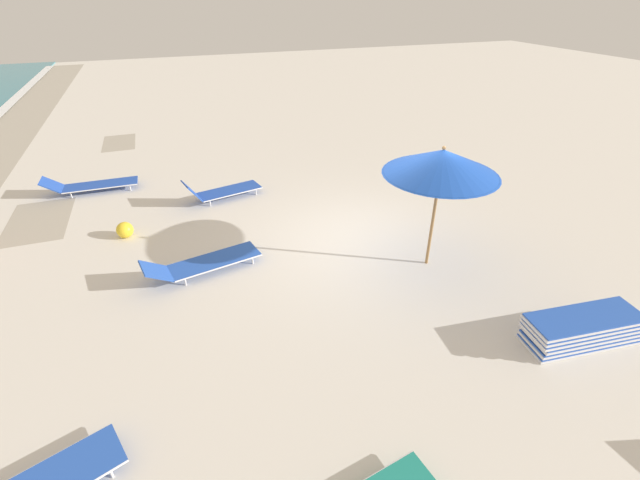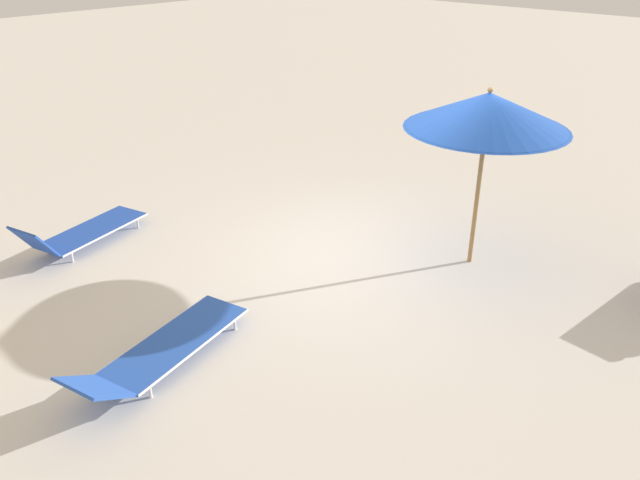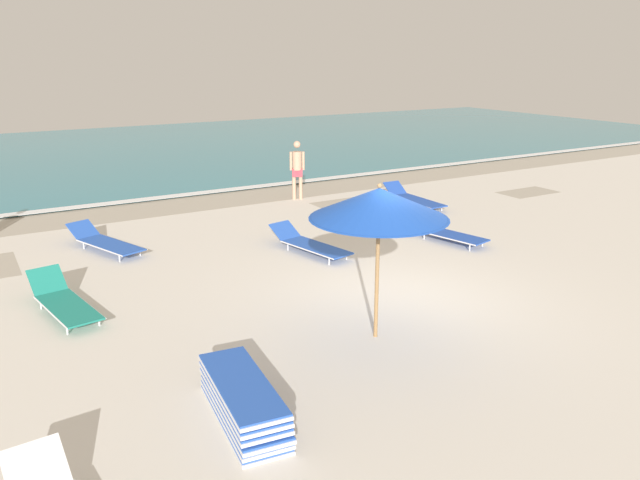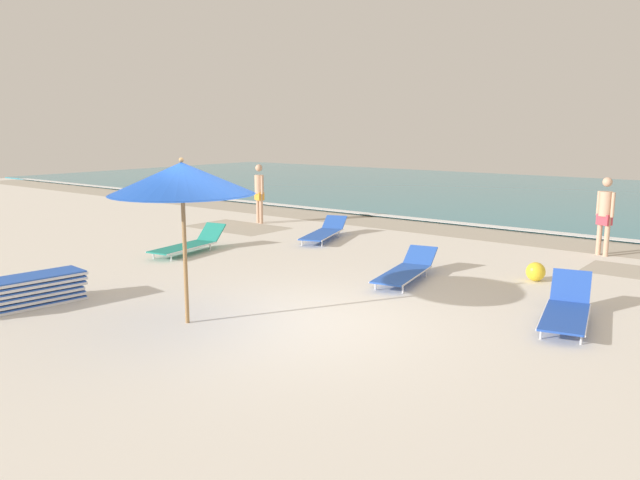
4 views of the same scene
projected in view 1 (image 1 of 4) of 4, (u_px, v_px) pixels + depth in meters
The scene contains 7 objects.
ground_plane at pixel (364, 247), 9.32m from camera, with size 60.00×60.00×0.16m.
beach_umbrella at pixel (442, 163), 7.54m from camera, with size 2.09×2.09×2.44m.
lounger_stack at pixel (583, 328), 6.63m from camera, with size 0.82×1.96×0.49m.
sun_lounger_near_water_left at pixel (91, 185), 11.48m from camera, with size 0.65×2.32×0.50m.
sun_lounger_near_water_right at pixel (221, 191), 11.09m from camera, with size 1.02×2.04×0.63m.
sun_lounger_mid_beach_solo at pixel (203, 263), 8.28m from camera, with size 1.03×2.29×0.48m.
beach_ball at pixel (125, 230), 9.42m from camera, with size 0.36×0.36×0.36m.
Camera 1 is at (-7.11, 3.62, 4.85)m, focal length 24.00 mm.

